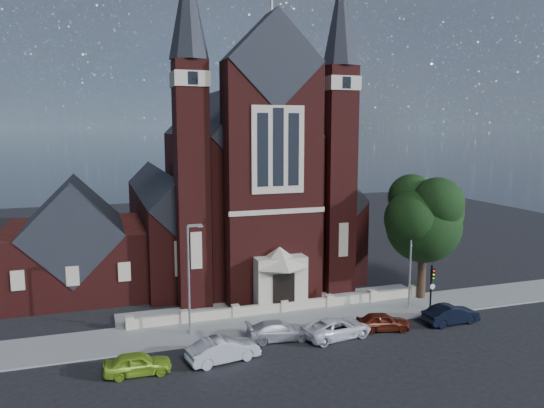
{
  "coord_description": "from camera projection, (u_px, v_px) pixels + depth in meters",
  "views": [
    {
      "loc": [
        -13.85,
        -32.09,
        14.72
      ],
      "look_at": [
        0.84,
        12.0,
        8.04
      ],
      "focal_mm": 35.0,
      "sensor_mm": 36.0,
      "label": 1
    }
  ],
  "objects": [
    {
      "name": "ground",
      "position": [
        254.0,
        283.0,
        50.65
      ],
      "size": [
        120.0,
        120.0,
        0.0
      ],
      "primitive_type": "plane",
      "color": "black",
      "rests_on": "ground"
    },
    {
      "name": "pavement_strip",
      "position": [
        292.0,
        321.0,
        40.79
      ],
      "size": [
        60.0,
        5.0,
        0.12
      ],
      "primitive_type": "cube",
      "color": "gray",
      "rests_on": "ground"
    },
    {
      "name": "forecourt_paving",
      "position": [
        276.0,
        305.0,
        44.54
      ],
      "size": [
        26.0,
        3.0,
        0.14
      ],
      "primitive_type": "cube",
      "color": "gray",
      "rests_on": "ground"
    },
    {
      "name": "forecourt_wall",
      "position": [
        284.0,
        312.0,
        42.66
      ],
      "size": [
        24.0,
        0.4,
        0.9
      ],
      "primitive_type": "cube",
      "color": "#B1A58D",
      "rests_on": "ground"
    },
    {
      "name": "church",
      "position": [
        232.0,
        189.0,
        56.94
      ],
      "size": [
        20.01,
        34.9,
        29.2
      ],
      "color": "#451512",
      "rests_on": "ground"
    },
    {
      "name": "parish_hall",
      "position": [
        75.0,
        247.0,
        47.88
      ],
      "size": [
        12.0,
        12.2,
        10.24
      ],
      "color": "#451512",
      "rests_on": "ground"
    },
    {
      "name": "street_tree",
      "position": [
        427.0,
        220.0,
        44.87
      ],
      "size": [
        6.4,
        6.6,
        10.7
      ],
      "color": "black",
      "rests_on": "ground"
    },
    {
      "name": "street_lamp_left",
      "position": [
        190.0,
        273.0,
        37.19
      ],
      "size": [
        1.16,
        0.22,
        8.09
      ],
      "color": "gray",
      "rests_on": "ground"
    },
    {
      "name": "street_lamp_right",
      "position": [
        412.0,
        254.0,
        42.82
      ],
      "size": [
        1.16,
        0.22,
        8.09
      ],
      "color": "gray",
      "rests_on": "ground"
    },
    {
      "name": "traffic_signal",
      "position": [
        432.0,
        283.0,
        41.91
      ],
      "size": [
        0.28,
        0.42,
        4.0
      ],
      "color": "black",
      "rests_on": "ground"
    },
    {
      "name": "car_lime_van",
      "position": [
        138.0,
        364.0,
        31.84
      ],
      "size": [
        4.07,
        1.78,
        1.37
      ],
      "primitive_type": "imported",
      "rotation": [
        0.0,
        0.0,
        1.53
      ],
      "color": "#7FAE22",
      "rests_on": "ground"
    },
    {
      "name": "car_silver_a",
      "position": [
        223.0,
        350.0,
        33.63
      ],
      "size": [
        4.89,
        2.45,
        1.54
      ],
      "primitive_type": "imported",
      "rotation": [
        0.0,
        0.0,
        1.75
      ],
      "color": "#ADAEB5",
      "rests_on": "ground"
    },
    {
      "name": "car_silver_b",
      "position": [
        279.0,
        331.0,
        37.07
      ],
      "size": [
        4.74,
        2.33,
        1.33
      ],
      "primitive_type": "imported",
      "rotation": [
        0.0,
        0.0,
        1.47
      ],
      "color": "#A5A5AC",
      "rests_on": "ground"
    },
    {
      "name": "car_white_suv",
      "position": [
        337.0,
        328.0,
        37.48
      ],
      "size": [
        5.33,
        3.04,
        1.4
      ],
      "primitive_type": "imported",
      "rotation": [
        0.0,
        0.0,
        1.72
      ],
      "color": "white",
      "rests_on": "ground"
    },
    {
      "name": "car_dark_red",
      "position": [
        383.0,
        322.0,
        38.79
      ],
      "size": [
        4.17,
        2.44,
        1.33
      ],
      "primitive_type": "imported",
      "rotation": [
        0.0,
        0.0,
        1.34
      ],
      "color": "#4E170D",
      "rests_on": "ground"
    },
    {
      "name": "car_navy",
      "position": [
        451.0,
        314.0,
        40.12
      ],
      "size": [
        4.5,
        1.78,
        1.46
      ],
      "primitive_type": "imported",
      "rotation": [
        0.0,
        0.0,
        1.63
      ],
      "color": "black",
      "rests_on": "ground"
    }
  ]
}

